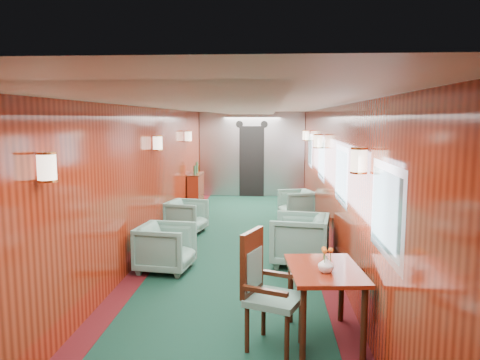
{
  "coord_description": "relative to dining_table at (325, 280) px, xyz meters",
  "views": [
    {
      "loc": [
        0.52,
        -7.39,
        2.22
      ],
      "look_at": [
        0.0,
        0.66,
        1.15
      ],
      "focal_mm": 35.0,
      "sensor_mm": 36.0,
      "label": 1
    }
  ],
  "objects": [
    {
      "name": "armchair_left_far",
      "position": [
        -2.16,
        4.32,
        -0.31
      ],
      "size": [
        0.84,
        0.83,
        0.64
      ],
      "primitive_type": "imported",
      "rotation": [
        0.0,
        0.0,
        1.34
      ],
      "color": "#214E48",
      "rests_on": "ground"
    },
    {
      "name": "dining_table",
      "position": [
        0.0,
        0.0,
        0.0
      ],
      "size": [
        0.78,
        1.05,
        0.75
      ],
      "rotation": [
        0.0,
        0.0,
        0.09
      ],
      "color": "maroon",
      "rests_on": "ground"
    },
    {
      "name": "flower_vase",
      "position": [
        -0.0,
        -0.13,
        0.2
      ],
      "size": [
        0.17,
        0.17,
        0.16
      ],
      "primitive_type": "imported",
      "rotation": [
        0.0,
        0.0,
        0.12
      ],
      "color": "beige",
      "rests_on": "dining_table"
    },
    {
      "name": "room",
      "position": [
        -1.07,
        2.87,
        1.01
      ],
      "size": [
        12.0,
        12.1,
        2.4
      ],
      "color": "#0D2E21",
      "rests_on": "ground"
    },
    {
      "name": "armchair_right_far",
      "position": [
        0.04,
        5.81,
        -0.31
      ],
      "size": [
        0.86,
        0.85,
        0.63
      ],
      "primitive_type": "imported",
      "rotation": [
        0.0,
        0.0,
        -1.28
      ],
      "color": "#214E48",
      "rests_on": "ground"
    },
    {
      "name": "wall_sconces",
      "position": [
        -1.07,
        3.44,
        1.16
      ],
      "size": [
        2.97,
        7.97,
        0.25
      ],
      "color": "beige",
      "rests_on": "ground"
    },
    {
      "name": "armchair_left_near",
      "position": [
        -2.06,
        2.03,
        -0.28
      ],
      "size": [
        0.85,
        0.83,
        0.69
      ],
      "primitive_type": "imported",
      "rotation": [
        0.0,
        0.0,
        1.44
      ],
      "color": "#214E48",
      "rests_on": "ground"
    },
    {
      "name": "armchair_right_near",
      "position": [
        -0.09,
        2.46,
        -0.24
      ],
      "size": [
        0.97,
        0.95,
        0.77
      ],
      "primitive_type": "imported",
      "rotation": [
        0.0,
        0.0,
        -1.73
      ],
      "color": "#214E48",
      "rests_on": "ground"
    },
    {
      "name": "windows_right",
      "position": [
        0.42,
        3.12,
        0.82
      ],
      "size": [
        0.02,
        8.6,
        0.8
      ],
      "color": "#B7BABF",
      "rests_on": "ground"
    },
    {
      "name": "credenza",
      "position": [
        -2.41,
        7.0,
        -0.19
      ],
      "size": [
        0.3,
        0.95,
        1.13
      ],
      "color": "maroon",
      "rests_on": "ground"
    },
    {
      "name": "side_chair",
      "position": [
        -0.6,
        -0.15,
        -0.01
      ],
      "size": [
        0.65,
        0.67,
        1.14
      ],
      "rotation": [
        0.0,
        0.0,
        -0.39
      ],
      "color": "#214E48",
      "rests_on": "ground"
    },
    {
      "name": "bulkhead",
      "position": [
        -1.07,
        8.79,
        0.56
      ],
      "size": [
        2.98,
        0.17,
        2.39
      ],
      "color": "#A8A9AF",
      "rests_on": "ground"
    }
  ]
}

